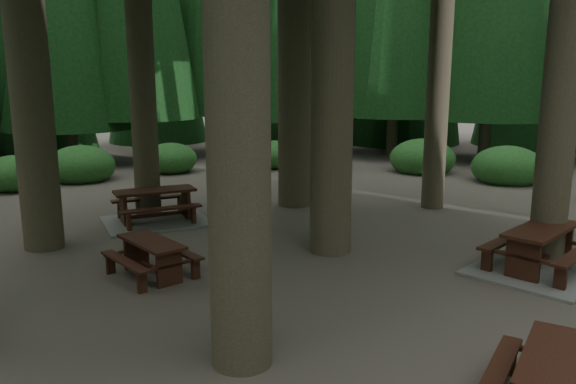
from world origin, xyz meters
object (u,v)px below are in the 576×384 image
picnic_table_b (152,252)px  picnic_table_e (553,375)px  picnic_table_a (540,256)px  picnic_table_c (156,211)px

picnic_table_b → picnic_table_e: bearing=-170.1°
picnic_table_a → picnic_table_b: bearing=136.8°
picnic_table_a → picnic_table_e: 4.85m
picnic_table_b → picnic_table_e: 6.71m
picnic_table_c → picnic_table_e: size_ratio=1.30×
picnic_table_a → picnic_table_c: picnic_table_a is taller
picnic_table_b → picnic_table_c: (1.26, 3.67, -0.16)m
picnic_table_c → picnic_table_a: bearing=-49.7°
picnic_table_e → picnic_table_b: bearing=82.1°
picnic_table_b → picnic_table_c: size_ratio=0.66×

